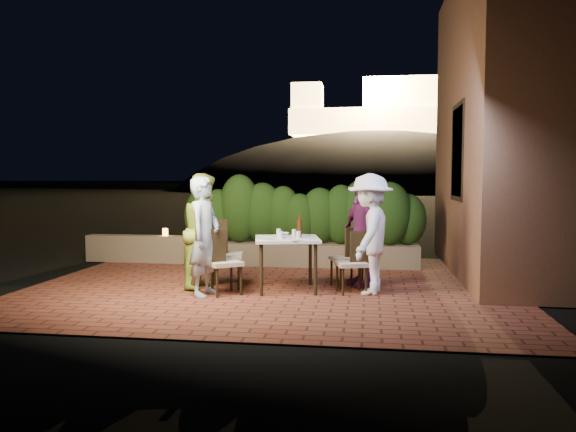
% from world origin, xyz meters
% --- Properties ---
extents(ground, '(400.00, 400.00, 0.00)m').
position_xyz_m(ground, '(0.00, 0.00, -0.02)').
color(ground, black).
rests_on(ground, ground).
extents(terrace_floor, '(7.00, 6.00, 0.15)m').
position_xyz_m(terrace_floor, '(0.00, 0.50, -0.07)').
color(terrace_floor, brown).
rests_on(terrace_floor, ground).
extents(building_wall, '(1.60, 5.00, 5.00)m').
position_xyz_m(building_wall, '(3.60, 2.00, 2.50)').
color(building_wall, brown).
rests_on(building_wall, ground).
extents(window_pane, '(0.08, 1.00, 1.40)m').
position_xyz_m(window_pane, '(2.82, 1.50, 2.00)').
color(window_pane, black).
rests_on(window_pane, building_wall).
extents(window_frame, '(0.06, 1.15, 1.55)m').
position_xyz_m(window_frame, '(2.81, 1.50, 2.00)').
color(window_frame, black).
rests_on(window_frame, building_wall).
extents(planter, '(4.20, 0.55, 0.40)m').
position_xyz_m(planter, '(0.20, 2.30, 0.20)').
color(planter, '#76674B').
rests_on(planter, ground).
extents(hedge, '(4.00, 0.70, 1.10)m').
position_xyz_m(hedge, '(0.20, 2.30, 0.95)').
color(hedge, '#1A370F').
rests_on(hedge, planter).
extents(parapet, '(2.20, 0.30, 0.50)m').
position_xyz_m(parapet, '(-2.80, 2.30, 0.25)').
color(parapet, '#76674B').
rests_on(parapet, ground).
extents(hill, '(52.00, 40.00, 22.00)m').
position_xyz_m(hill, '(2.00, 60.00, -4.00)').
color(hill, black).
rests_on(hill, ground).
extents(fortress, '(26.00, 8.00, 8.00)m').
position_xyz_m(fortress, '(2.00, 60.00, 10.50)').
color(fortress, '#FFCC7A').
rests_on(fortress, hill).
extents(dining_table, '(1.05, 1.05, 0.75)m').
position_xyz_m(dining_table, '(0.27, 0.04, 0.38)').
color(dining_table, white).
rests_on(dining_table, ground).
extents(plate_nw, '(0.24, 0.24, 0.01)m').
position_xyz_m(plate_nw, '(0.02, -0.27, 0.76)').
color(plate_nw, white).
rests_on(plate_nw, dining_table).
extents(plate_sw, '(0.19, 0.19, 0.01)m').
position_xyz_m(plate_sw, '(-0.06, 0.23, 0.76)').
color(plate_sw, white).
rests_on(plate_sw, dining_table).
extents(plate_ne, '(0.23, 0.23, 0.01)m').
position_xyz_m(plate_ne, '(0.56, -0.10, 0.76)').
color(plate_ne, white).
rests_on(plate_ne, dining_table).
extents(plate_se, '(0.23, 0.23, 0.01)m').
position_xyz_m(plate_se, '(0.46, 0.34, 0.76)').
color(plate_se, white).
rests_on(plate_se, dining_table).
extents(plate_centre, '(0.24, 0.24, 0.01)m').
position_xyz_m(plate_centre, '(0.24, 0.07, 0.76)').
color(plate_centre, white).
rests_on(plate_centre, dining_table).
extents(plate_front, '(0.21, 0.21, 0.01)m').
position_xyz_m(plate_front, '(0.42, -0.28, 0.76)').
color(plate_front, white).
rests_on(plate_front, dining_table).
extents(glass_nw, '(0.06, 0.06, 0.11)m').
position_xyz_m(glass_nw, '(0.20, -0.08, 0.80)').
color(glass_nw, silver).
rests_on(glass_nw, dining_table).
extents(glass_sw, '(0.06, 0.06, 0.11)m').
position_xyz_m(glass_sw, '(0.12, 0.22, 0.81)').
color(glass_sw, silver).
rests_on(glass_sw, dining_table).
extents(glass_ne, '(0.06, 0.06, 0.10)m').
position_xyz_m(glass_ne, '(0.44, -0.02, 0.80)').
color(glass_ne, silver).
rests_on(glass_ne, dining_table).
extents(glass_se, '(0.06, 0.06, 0.11)m').
position_xyz_m(glass_se, '(0.36, 0.18, 0.80)').
color(glass_se, silver).
rests_on(glass_se, dining_table).
extents(beer_bottle, '(0.06, 0.06, 0.32)m').
position_xyz_m(beer_bottle, '(0.44, 0.13, 0.91)').
color(beer_bottle, '#441C0B').
rests_on(beer_bottle, dining_table).
extents(bowl, '(0.19, 0.19, 0.04)m').
position_xyz_m(bowl, '(0.17, 0.37, 0.77)').
color(bowl, white).
rests_on(bowl, dining_table).
extents(chair_left_front, '(0.59, 0.59, 0.91)m').
position_xyz_m(chair_left_front, '(-0.54, -0.35, 0.45)').
color(chair_left_front, black).
rests_on(chair_left_front, ground).
extents(chair_left_back, '(0.54, 0.54, 0.99)m').
position_xyz_m(chair_left_back, '(-0.63, 0.12, 0.50)').
color(chair_left_back, black).
rests_on(chair_left_back, ground).
extents(chair_right_front, '(0.50, 0.50, 0.86)m').
position_xyz_m(chair_right_front, '(1.18, -0.01, 0.43)').
color(chair_right_front, black).
rests_on(chair_right_front, ground).
extents(chair_right_back, '(0.54, 0.54, 0.87)m').
position_xyz_m(chair_right_back, '(1.09, 0.44, 0.43)').
color(chair_right_back, black).
rests_on(chair_right_back, ground).
extents(diner_blue, '(0.49, 0.65, 1.61)m').
position_xyz_m(diner_blue, '(-0.78, -0.44, 0.81)').
color(diner_blue, '#A0BECE').
rests_on(diner_blue, ground).
extents(diner_green, '(0.72, 0.87, 1.66)m').
position_xyz_m(diner_green, '(-0.94, 0.09, 0.83)').
color(diner_green, '#95BC3A').
rests_on(diner_green, ground).
extents(diner_white, '(0.82, 1.17, 1.65)m').
position_xyz_m(diner_white, '(1.43, -0.00, 0.83)').
color(diner_white, white).
rests_on(diner_white, ground).
extents(diner_purple, '(0.83, 1.01, 1.60)m').
position_xyz_m(diner_purple, '(1.31, 0.53, 0.80)').
color(diner_purple, '#6E2466').
rests_on(diner_purple, ground).
extents(parapet_lamp, '(0.10, 0.10, 0.14)m').
position_xyz_m(parapet_lamp, '(-2.37, 2.30, 0.57)').
color(parapet_lamp, orange).
rests_on(parapet_lamp, parapet).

